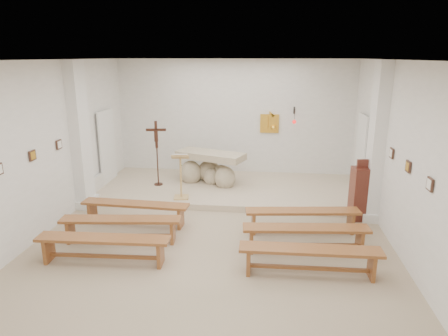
# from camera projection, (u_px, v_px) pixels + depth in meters

# --- Properties ---
(ground) EXTENTS (7.00, 10.00, 0.00)m
(ground) POSITION_uv_depth(u_px,v_px,m) (210.00, 251.00, 7.57)
(ground) COLOR tan
(ground) RESTS_ON ground
(wall_left) EXTENTS (0.02, 10.00, 3.50)m
(wall_left) POSITION_uv_depth(u_px,v_px,m) (25.00, 156.00, 7.49)
(wall_left) COLOR white
(wall_left) RESTS_ON ground
(wall_right) EXTENTS (0.02, 10.00, 3.50)m
(wall_right) POSITION_uv_depth(u_px,v_px,m) (413.00, 168.00, 6.71)
(wall_right) COLOR white
(wall_right) RESTS_ON ground
(wall_back) EXTENTS (7.00, 0.02, 3.50)m
(wall_back) POSITION_uv_depth(u_px,v_px,m) (234.00, 119.00, 11.87)
(wall_back) COLOR white
(wall_back) RESTS_ON ground
(ceiling) EXTENTS (7.00, 10.00, 0.02)m
(ceiling) POSITION_uv_depth(u_px,v_px,m) (208.00, 61.00, 6.63)
(ceiling) COLOR silver
(ceiling) RESTS_ON wall_back
(sanctuary_platform) EXTENTS (6.98, 3.00, 0.15)m
(sanctuary_platform) POSITION_uv_depth(u_px,v_px,m) (229.00, 189.00, 10.90)
(sanctuary_platform) COLOR #B7A68D
(sanctuary_platform) RESTS_ON ground
(pilaster_left) EXTENTS (0.26, 0.55, 3.50)m
(pilaster_left) POSITION_uv_depth(u_px,v_px,m) (80.00, 136.00, 9.39)
(pilaster_left) COLOR white
(pilaster_left) RESTS_ON ground
(pilaster_right) EXTENTS (0.26, 0.55, 3.50)m
(pilaster_right) POSITION_uv_depth(u_px,v_px,m) (376.00, 143.00, 8.64)
(pilaster_right) COLOR white
(pilaster_right) RESTS_ON ground
(gold_wall_relief) EXTENTS (0.55, 0.04, 0.55)m
(gold_wall_relief) POSITION_uv_depth(u_px,v_px,m) (269.00, 124.00, 11.75)
(gold_wall_relief) COLOR yellow
(gold_wall_relief) RESTS_ON wall_back
(sanctuary_lamp) EXTENTS (0.11, 0.36, 0.44)m
(sanctuary_lamp) POSITION_uv_depth(u_px,v_px,m) (294.00, 120.00, 11.39)
(sanctuary_lamp) COLOR black
(sanctuary_lamp) RESTS_ON wall_back
(station_frame_left_mid) EXTENTS (0.03, 0.20, 0.20)m
(station_frame_left_mid) POSITION_uv_depth(u_px,v_px,m) (32.00, 155.00, 7.69)
(station_frame_left_mid) COLOR #3F261C
(station_frame_left_mid) RESTS_ON wall_left
(station_frame_left_rear) EXTENTS (0.03, 0.20, 0.20)m
(station_frame_left_rear) POSITION_uv_depth(u_px,v_px,m) (59.00, 144.00, 8.64)
(station_frame_left_rear) COLOR #3F261C
(station_frame_left_rear) RESTS_ON wall_left
(station_frame_right_front) EXTENTS (0.03, 0.20, 0.20)m
(station_frame_right_front) POSITION_uv_depth(u_px,v_px,m) (430.00, 184.00, 5.96)
(station_frame_right_front) COLOR #3F261C
(station_frame_right_front) RESTS_ON wall_right
(station_frame_right_mid) EXTENTS (0.03, 0.20, 0.20)m
(station_frame_right_mid) POSITION_uv_depth(u_px,v_px,m) (408.00, 167.00, 6.91)
(station_frame_right_mid) COLOR #3F261C
(station_frame_right_mid) RESTS_ON wall_right
(station_frame_right_rear) EXTENTS (0.03, 0.20, 0.20)m
(station_frame_right_rear) POSITION_uv_depth(u_px,v_px,m) (392.00, 153.00, 7.87)
(station_frame_right_rear) COLOR #3F261C
(station_frame_right_rear) RESTS_ON wall_right
(radiator_left) EXTENTS (0.10, 0.85, 0.52)m
(radiator_left) POSITION_uv_depth(u_px,v_px,m) (96.00, 186.00, 10.46)
(radiator_left) COLOR silver
(radiator_left) RESTS_ON ground
(radiator_right) EXTENTS (0.10, 0.85, 0.52)m
(radiator_right) POSITION_uv_depth(u_px,v_px,m) (365.00, 197.00, 9.70)
(radiator_right) COLOR silver
(radiator_right) RESTS_ON ground
(altar) EXTENTS (2.01, 1.33, 0.96)m
(altar) POSITION_uv_depth(u_px,v_px,m) (210.00, 170.00, 11.07)
(altar) COLOR #C0B092
(altar) RESTS_ON sanctuary_platform
(lectern) EXTENTS (0.47, 0.42, 1.18)m
(lectern) POSITION_uv_depth(u_px,v_px,m) (181.00, 176.00, 9.79)
(lectern) COLOR #DCB16B
(lectern) RESTS_ON sanctuary_platform
(crucifix_stand) EXTENTS (0.53, 0.23, 1.77)m
(crucifix_stand) POSITION_uv_depth(u_px,v_px,m) (157.00, 149.00, 10.71)
(crucifix_stand) COLOR #3E1E13
(crucifix_stand) RESTS_ON sanctuary_platform
(potted_plant) EXTENTS (0.52, 0.47, 0.52)m
(potted_plant) POSITION_uv_depth(u_px,v_px,m) (189.00, 168.00, 11.62)
(potted_plant) COLOR #2E6227
(potted_plant) RESTS_ON sanctuary_platform
(donation_pedestal) EXTENTS (0.43, 0.43, 1.40)m
(donation_pedestal) POSITION_uv_depth(u_px,v_px,m) (360.00, 193.00, 8.88)
(donation_pedestal) COLOR #5B261A
(donation_pedestal) RESTS_ON ground
(bench_left_front) EXTENTS (2.37, 0.50, 0.50)m
(bench_left_front) POSITION_uv_depth(u_px,v_px,m) (135.00, 208.00, 8.68)
(bench_left_front) COLOR brown
(bench_left_front) RESTS_ON ground
(bench_right_front) EXTENTS (2.39, 0.66, 0.50)m
(bench_right_front) POSITION_uv_depth(u_px,v_px,m) (302.00, 215.00, 8.29)
(bench_right_front) COLOR brown
(bench_right_front) RESTS_ON ground
(bench_left_second) EXTENTS (2.38, 0.62, 0.50)m
(bench_left_second) POSITION_uv_depth(u_px,v_px,m) (121.00, 224.00, 7.86)
(bench_left_second) COLOR brown
(bench_left_second) RESTS_ON ground
(bench_right_second) EXTENTS (2.38, 0.59, 0.50)m
(bench_right_second) POSITION_uv_depth(u_px,v_px,m) (306.00, 233.00, 7.46)
(bench_right_second) COLOR brown
(bench_right_second) RESTS_ON ground
(bench_left_third) EXTENTS (2.37, 0.48, 0.50)m
(bench_left_third) POSITION_uv_depth(u_px,v_px,m) (103.00, 244.00, 7.04)
(bench_left_third) COLOR brown
(bench_left_third) RESTS_ON ground
(bench_right_third) EXTENTS (2.36, 0.43, 0.50)m
(bench_right_third) POSITION_uv_depth(u_px,v_px,m) (310.00, 255.00, 6.64)
(bench_right_third) COLOR brown
(bench_right_third) RESTS_ON ground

